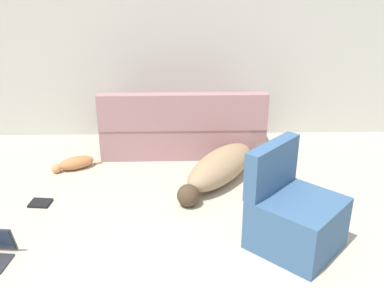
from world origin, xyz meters
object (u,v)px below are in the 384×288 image
object	(u,v)px
cat	(75,163)
book_black	(40,203)
dog	(219,168)
side_chair	(293,215)
couch	(183,130)

from	to	relation	value
cat	book_black	bearing A→B (deg)	50.62
dog	side_chair	distance (m)	1.27
book_black	couch	bearing A→B (deg)	43.16
cat	dog	bearing A→B (deg)	140.11
book_black	side_chair	distance (m)	2.44
couch	cat	distance (m)	1.38
couch	side_chair	world-z (taller)	side_chair
side_chair	dog	bearing A→B (deg)	67.00
cat	side_chair	distance (m)	2.64
couch	side_chair	size ratio (longest dim) A/B	2.18
dog	book_black	bearing A→B (deg)	-41.73
side_chair	cat	bearing A→B (deg)	98.35
couch	side_chair	xyz separation A→B (m)	(0.89, -2.05, 0.03)
book_black	side_chair	xyz separation A→B (m)	(2.31, -0.72, 0.28)
dog	book_black	size ratio (longest dim) A/B	6.55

